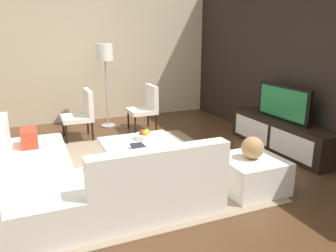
% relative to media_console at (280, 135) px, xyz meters
% --- Properties ---
extents(ground_plane, '(14.00, 14.00, 0.00)m').
position_rel_media_console_xyz_m(ground_plane, '(-0.00, -2.40, -0.25)').
color(ground_plane, '#4C301C').
extents(feature_wall_back, '(6.40, 0.12, 2.80)m').
position_rel_media_console_xyz_m(feature_wall_back, '(-0.00, 0.30, 1.15)').
color(feature_wall_back, black).
rests_on(feature_wall_back, ground).
extents(side_wall_left, '(0.12, 5.20, 2.80)m').
position_rel_media_console_xyz_m(side_wall_left, '(-3.20, -2.20, 1.15)').
color(side_wall_left, beige).
rests_on(side_wall_left, ground).
extents(area_rug, '(3.09, 2.71, 0.01)m').
position_rel_media_console_xyz_m(area_rug, '(-0.10, -2.40, -0.24)').
color(area_rug, gray).
rests_on(area_rug, ground).
extents(media_console, '(2.03, 0.45, 0.50)m').
position_rel_media_console_xyz_m(media_console, '(0.00, 0.00, 0.00)').
color(media_console, black).
rests_on(media_console, ground).
extents(television, '(1.11, 0.06, 0.55)m').
position_rel_media_console_xyz_m(television, '(-0.00, 0.00, 0.53)').
color(television, black).
rests_on(television, media_console).
extents(sectional_couch, '(2.31, 2.27, 0.79)m').
position_rel_media_console_xyz_m(sectional_couch, '(0.49, -3.29, 0.02)').
color(sectional_couch, white).
rests_on(sectional_couch, ground).
extents(coffee_table, '(1.01, 1.02, 0.38)m').
position_rel_media_console_xyz_m(coffee_table, '(-0.10, -2.30, -0.05)').
color(coffee_table, black).
rests_on(coffee_table, ground).
extents(accent_chair_near, '(0.55, 0.52, 0.87)m').
position_rel_media_console_xyz_m(accent_chair_near, '(-1.87, -2.81, 0.24)').
color(accent_chair_near, black).
rests_on(accent_chair_near, ground).
extents(floor_lamp, '(0.31, 0.31, 1.63)m').
position_rel_media_console_xyz_m(floor_lamp, '(-2.48, -2.22, 1.11)').
color(floor_lamp, '#A5A5AA').
rests_on(floor_lamp, ground).
extents(ottoman, '(0.70, 0.70, 0.40)m').
position_rel_media_console_xyz_m(ottoman, '(0.99, -1.29, -0.05)').
color(ottoman, white).
rests_on(ottoman, ground).
extents(fruit_bowl, '(0.28, 0.28, 0.14)m').
position_rel_media_console_xyz_m(fruit_bowl, '(-0.28, -2.19, 0.18)').
color(fruit_bowl, silver).
rests_on(fruit_bowl, coffee_table).
extents(accent_chair_far, '(0.53, 0.50, 0.87)m').
position_rel_media_console_xyz_m(accent_chair_far, '(-1.94, -1.58, 0.24)').
color(accent_chair_far, black).
rests_on(accent_chair_far, ground).
extents(decorative_ball, '(0.26, 0.26, 0.26)m').
position_rel_media_console_xyz_m(decorative_ball, '(0.99, -1.29, 0.28)').
color(decorative_ball, '#AD8451').
rests_on(decorative_ball, ottoman).
extents(book_stack, '(0.19, 0.17, 0.06)m').
position_rel_media_console_xyz_m(book_stack, '(0.11, -2.41, 0.16)').
color(book_stack, '#CCB78C').
rests_on(book_stack, coffee_table).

